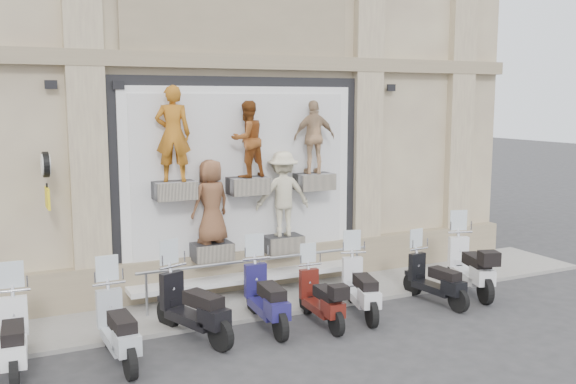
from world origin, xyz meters
The scene contains 14 objects.
ground centered at (0.00, 0.00, 0.00)m, with size 90.00×90.00×0.00m, color #2F2F32.
sidewalk centered at (0.00, 2.10, 0.04)m, with size 16.00×2.20×0.08m, color #999691.
building centered at (0.00, 7.00, 6.00)m, with size 14.00×8.60×12.00m, color #C6B790, non-canonical shape.
shop_vitrine centered at (0.05, 2.74, 2.38)m, with size 5.60×0.84×4.30m.
guard_rail centered at (0.00, 2.00, 0.47)m, with size 5.06×0.10×0.93m, color #9EA0A5, non-canonical shape.
clock_sign_bracket centered at (-3.90, 2.47, 2.80)m, with size 0.10×0.80×1.02m.
scooter_b centered at (-4.66, 0.49, 0.79)m, with size 0.57×1.95×1.58m, color white, non-canonical shape.
scooter_c centered at (-3.17, 0.24, 0.79)m, with size 0.57×1.94×1.58m, color #9CA2A9, non-canonical shape.
scooter_d centered at (-1.83, 0.67, 0.82)m, with size 0.59×2.03×1.65m, color black, non-canonical shape.
scooter_e centered at (-0.46, 0.65, 0.80)m, with size 0.57×1.97×1.60m, color #1A164F, non-canonical shape.
scooter_f centered at (0.50, 0.35, 0.70)m, with size 0.50×1.73×1.41m, color #4C130D, non-canonical shape.
scooter_g centered at (1.43, 0.48, 0.76)m, with size 0.55×1.88×1.53m, color silver, non-canonical shape.
scooter_h centered at (3.15, 0.41, 0.72)m, with size 0.51×1.77×1.43m, color black, non-canonical shape.
scooter_i centered at (4.27, 0.64, 0.84)m, with size 0.60×2.06×1.68m, color silver, non-canonical shape.
Camera 1 is at (-4.99, -9.52, 4.10)m, focal length 40.00 mm.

